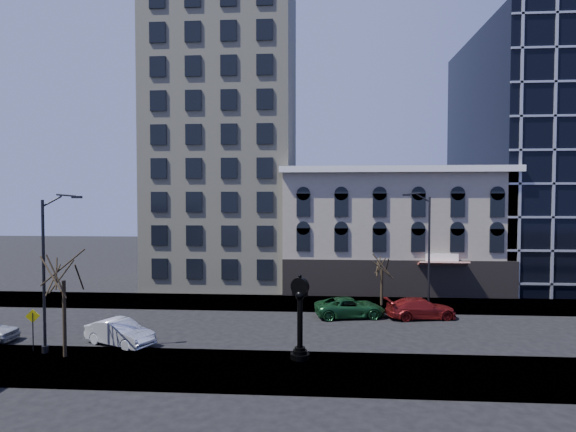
# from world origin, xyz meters

# --- Properties ---
(ground) EXTENTS (160.00, 160.00, 0.00)m
(ground) POSITION_xyz_m (0.00, 0.00, 0.00)
(ground) COLOR black
(ground) RESTS_ON ground
(sidewalk_far) EXTENTS (160.00, 6.00, 0.12)m
(sidewalk_far) POSITION_xyz_m (0.00, 8.00, 0.06)
(sidewalk_far) COLOR gray
(sidewalk_far) RESTS_ON ground
(sidewalk_near) EXTENTS (160.00, 6.00, 0.12)m
(sidewalk_near) POSITION_xyz_m (0.00, -8.00, 0.06)
(sidewalk_near) COLOR gray
(sidewalk_near) RESTS_ON ground
(cream_tower) EXTENTS (15.90, 15.40, 42.50)m
(cream_tower) POSITION_xyz_m (-6.11, 18.88, 19.32)
(cream_tower) COLOR #B9B395
(cream_tower) RESTS_ON ground
(victorian_row) EXTENTS (22.60, 11.19, 12.50)m
(victorian_row) POSITION_xyz_m (12.00, 15.89, 6.00)
(victorian_row) COLOR #9E9282
(victorian_row) RESTS_ON ground
(glass_office) EXTENTS (20.00, 20.15, 28.00)m
(glass_office) POSITION_xyz_m (32.00, 20.91, 14.00)
(glass_office) COLOR black
(glass_office) RESTS_ON ground
(street_clock) EXTENTS (1.11, 1.11, 4.89)m
(street_clock) POSITION_xyz_m (3.38, -6.28, 2.33)
(street_clock) COLOR black
(street_clock) RESTS_ON sidewalk_near
(street_lamp_near) EXTENTS (2.45, 0.97, 9.70)m
(street_lamp_near) POSITION_xyz_m (-11.23, -6.10, 7.44)
(street_lamp_near) COLOR black
(street_lamp_near) RESTS_ON sidewalk_near
(street_lamp_far) EXTENTS (2.58, 0.39, 9.96)m
(street_lamp_far) POSITION_xyz_m (12.93, 6.11, 7.64)
(street_lamp_far) COLOR black
(street_lamp_far) RESTS_ON sidewalk_far
(bare_tree_near) EXTENTS (4.19, 4.19, 7.19)m
(bare_tree_near) POSITION_xyz_m (-10.35, -6.86, 5.55)
(bare_tree_near) COLOR #2D2316
(bare_tree_near) RESTS_ON sidewalk_near
(bare_tree_far) EXTENTS (3.01, 3.01, 5.16)m
(bare_tree_far) POSITION_xyz_m (9.96, 7.46, 4.01)
(bare_tree_far) COLOR #2D2316
(bare_tree_far) RESTS_ON sidewalk_far
(warning_sign) EXTENTS (0.80, 0.28, 2.53)m
(warning_sign) POSITION_xyz_m (-12.85, -6.00, 1.86)
(warning_sign) COLOR black
(warning_sign) RESTS_ON sidewalk_near
(car_near_b) EXTENTS (5.10, 3.56, 1.59)m
(car_near_b) POSITION_xyz_m (-8.23, -4.21, 0.80)
(car_near_b) COLOR silver
(car_near_b) RESTS_ON ground
(car_far_a) EXTENTS (5.92, 3.50, 1.54)m
(car_far_a) POSITION_xyz_m (6.94, 3.70, 0.77)
(car_far_a) COLOR #143F1E
(car_far_a) RESTS_ON ground
(car_far_b) EXTENTS (5.70, 3.02, 1.57)m
(car_far_b) POSITION_xyz_m (12.47, 3.67, 0.79)
(car_far_b) COLOR maroon
(car_far_b) RESTS_ON ground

